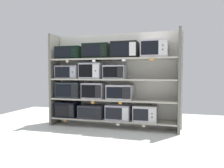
# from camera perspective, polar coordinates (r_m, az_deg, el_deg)

# --- Properties ---
(ground) EXTENTS (6.57, 6.00, 0.02)m
(ground) POSITION_cam_1_polar(r_m,az_deg,el_deg) (3.71, -4.38, -14.83)
(ground) COLOR silver
(back_panel) EXTENTS (2.77, 0.04, 1.95)m
(back_panel) POSITION_cam_1_polar(r_m,az_deg,el_deg) (4.71, 0.76, 1.10)
(back_panel) COLOR beige
(back_panel) RESTS_ON ground
(upright_left) EXTENTS (0.05, 0.41, 1.95)m
(upright_left) POSITION_cam_1_polar(r_m,az_deg,el_deg) (5.01, -14.62, 1.12)
(upright_left) COLOR #68645B
(upright_left) RESTS_ON ground
(upright_right) EXTENTS (0.05, 0.41, 1.95)m
(upright_right) POSITION_cam_1_polar(r_m,az_deg,el_deg) (4.32, 17.03, 0.84)
(upright_right) COLOR #68645B
(upright_right) RESTS_ON ground
(shelf_0) EXTENTS (2.57, 0.41, 0.03)m
(shelf_0) POSITION_cam_1_polar(r_m,az_deg,el_deg) (4.59, 0.00, -9.22)
(shelf_0) COLOR #ADA899
(shelf_0) RESTS_ON ground
(microwave_0) EXTENTS (0.46, 0.38, 0.32)m
(microwave_0) POSITION_cam_1_polar(r_m,az_deg,el_deg) (4.92, -11.33, -6.40)
(microwave_0) COLOR black
(microwave_0) RESTS_ON shelf_0
(microwave_1) EXTENTS (0.52, 0.39, 0.27)m
(microwave_1) POSITION_cam_1_polar(r_m,az_deg,el_deg) (4.69, -5.16, -7.10)
(microwave_1) COLOR #292933
(microwave_1) RESTS_ON shelf_0
(microwave_2) EXTENTS (0.49, 0.39, 0.30)m
(microwave_2) POSITION_cam_1_polar(r_m,az_deg,el_deg) (4.52, 1.75, -7.27)
(microwave_2) COLOR #9F9AAD
(microwave_2) RESTS_ON shelf_0
(microwave_3) EXTENTS (0.45, 0.41, 0.31)m
(microwave_3) POSITION_cam_1_polar(r_m,az_deg,el_deg) (4.42, 8.66, -7.48)
(microwave_3) COLOR #B7B7B5
(microwave_3) RESTS_ON shelf_0
(price_tag_0) EXTENTS (0.05, 0.00, 0.03)m
(price_tag_0) POSITION_cam_1_polar(r_m,az_deg,el_deg) (4.76, -12.16, -9.28)
(price_tag_0) COLOR orange
(price_tag_1) EXTENTS (0.07, 0.00, 0.04)m
(price_tag_1) POSITION_cam_1_polar(r_m,az_deg,el_deg) (4.35, 1.50, -10.43)
(price_tag_1) COLOR white
(price_tag_2) EXTENTS (0.06, 0.00, 0.04)m
(price_tag_2) POSITION_cam_1_polar(r_m,az_deg,el_deg) (4.26, 8.21, -10.76)
(price_tag_2) COLOR beige
(shelf_1) EXTENTS (2.57, 0.41, 0.03)m
(shelf_1) POSITION_cam_1_polar(r_m,az_deg,el_deg) (4.52, 0.00, -4.08)
(shelf_1) COLOR #ADA899
(microwave_4) EXTENTS (0.54, 0.34, 0.33)m
(microwave_4) POSITION_cam_1_polar(r_m,az_deg,el_deg) (4.85, -10.97, -1.54)
(microwave_4) COLOR #273134
(microwave_4) RESTS_ON shelf_1
(microwave_5) EXTENTS (0.45, 0.40, 0.32)m
(microwave_5) POSITION_cam_1_polar(r_m,az_deg,el_deg) (4.62, -4.63, -1.73)
(microwave_5) COLOR #A499A6
(microwave_5) RESTS_ON shelf_1
(microwave_6) EXTENTS (0.51, 0.39, 0.29)m
(microwave_6) POSITION_cam_1_polar(r_m,az_deg,el_deg) (4.46, 2.14, -2.10)
(microwave_6) COLOR #BDBABF
(microwave_6) RESTS_ON shelf_1
(price_tag_3) EXTENTS (0.06, 0.00, 0.05)m
(price_tag_3) POSITION_cam_1_polar(r_m,az_deg,el_deg) (4.44, -5.01, -4.79)
(price_tag_3) COLOR orange
(price_tag_4) EXTENTS (0.06, 0.00, 0.04)m
(price_tag_4) POSITION_cam_1_polar(r_m,az_deg,el_deg) (4.27, 2.09, -5.01)
(price_tag_4) COLOR orange
(shelf_2) EXTENTS (2.57, 0.41, 0.03)m
(shelf_2) POSITION_cam_1_polar(r_m,az_deg,el_deg) (4.49, 0.00, 1.17)
(shelf_2) COLOR #ADA899
(microwave_7) EXTENTS (0.50, 0.35, 0.27)m
(microwave_7) POSITION_cam_1_polar(r_m,az_deg,el_deg) (4.84, -11.18, 3.03)
(microwave_7) COLOR #9C9BA5
(microwave_7) RESTS_ON shelf_2
(microwave_8) EXTENTS (0.46, 0.40, 0.32)m
(microwave_8) POSITION_cam_1_polar(r_m,az_deg,el_deg) (4.63, -5.26, 3.40)
(microwave_8) COLOR #9CA0AA
(microwave_8) RESTS_ON shelf_2
(microwave_9) EXTENTS (0.43, 0.35, 0.27)m
(microwave_9) POSITION_cam_1_polar(r_m,az_deg,el_deg) (4.47, 0.75, 3.11)
(microwave_9) COLOR #B0BAC1
(microwave_9) RESTS_ON shelf_2
(shelf_3) EXTENTS (2.57, 0.41, 0.03)m
(shelf_3) POSITION_cam_1_polar(r_m,az_deg,el_deg) (4.50, 0.00, 6.46)
(shelf_3) COLOR #ADA899
(microwave_10) EXTENTS (0.55, 0.34, 0.27)m
(microwave_10) POSITION_cam_1_polar(r_m,az_deg,el_deg) (4.85, -10.96, 7.89)
(microwave_10) COLOR black
(microwave_10) RESTS_ON shelf_3
(microwave_11) EXTENTS (0.55, 0.34, 0.31)m
(microwave_11) POSITION_cam_1_polar(r_m,az_deg,el_deg) (4.61, -4.02, 8.47)
(microwave_11) COLOR black
(microwave_11) RESTS_ON shelf_3
(microwave_12) EXTENTS (0.52, 0.39, 0.32)m
(microwave_12) POSITION_cam_1_polar(r_m,az_deg,el_deg) (4.44, 3.38, 8.77)
(microwave_12) COLOR black
(microwave_12) RESTS_ON shelf_3
(microwave_13) EXTENTS (0.50, 0.40, 0.34)m
(microwave_13) POSITION_cam_1_polar(r_m,az_deg,el_deg) (4.36, 10.94, 8.95)
(microwave_13) COLOR #B8B1B7
(microwave_13) RESTS_ON shelf_3
(price_tag_5) EXTENTS (0.05, 0.00, 0.04)m
(price_tag_5) POSITION_cam_1_polar(r_m,az_deg,el_deg) (4.63, -11.55, 5.77)
(price_tag_5) COLOR beige
(price_tag_6) EXTENTS (0.07, 0.00, 0.05)m
(price_tag_6) POSITION_cam_1_polar(r_m,az_deg,el_deg) (4.39, -4.71, 5.98)
(price_tag_6) COLOR white
(price_tag_7) EXTENTS (0.08, 0.00, 0.04)m
(price_tag_7) POSITION_cam_1_polar(r_m,az_deg,el_deg) (4.22, 3.04, 6.17)
(price_tag_7) COLOR white
(price_tag_8) EXTENTS (0.09, 0.00, 0.03)m
(price_tag_8) POSITION_cam_1_polar(r_m,az_deg,el_deg) (4.14, 10.23, 6.23)
(price_tag_8) COLOR orange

